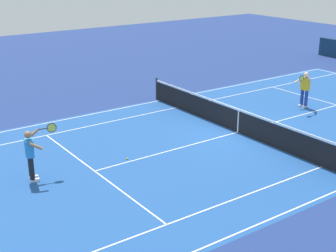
{
  "coord_description": "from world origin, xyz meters",
  "views": [
    {
      "loc": [
        12.82,
        13.21,
        6.7
      ],
      "look_at": [
        3.33,
        -0.16,
        0.9
      ],
      "focal_mm": 51.72,
      "sensor_mm": 36.0,
      "label": 1
    }
  ],
  "objects_px": {
    "tennis_player_near": "(31,153)",
    "tennis_player_far": "(305,88)",
    "tennis_ball": "(127,159)",
    "tennis_net": "(238,121)"
  },
  "relations": [
    {
      "from": "tennis_player_near",
      "to": "tennis_ball",
      "type": "xyz_separation_m",
      "value": [
        -3.25,
        0.32,
        -0.9
      ]
    },
    {
      "from": "tennis_player_far",
      "to": "tennis_ball",
      "type": "height_order",
      "value": "tennis_player_far"
    },
    {
      "from": "tennis_ball",
      "to": "tennis_player_far",
      "type": "bearing_deg",
      "value": -176.77
    },
    {
      "from": "tennis_player_far",
      "to": "tennis_player_near",
      "type": "bearing_deg",
      "value": 1.05
    },
    {
      "from": "tennis_ball",
      "to": "tennis_net",
      "type": "bearing_deg",
      "value": 177.65
    },
    {
      "from": "tennis_player_near",
      "to": "tennis_player_far",
      "type": "relative_size",
      "value": 1.0
    },
    {
      "from": "tennis_net",
      "to": "tennis_player_far",
      "type": "height_order",
      "value": "tennis_player_far"
    },
    {
      "from": "tennis_player_near",
      "to": "tennis_ball",
      "type": "bearing_deg",
      "value": 174.41
    },
    {
      "from": "tennis_player_near",
      "to": "tennis_player_far",
      "type": "bearing_deg",
      "value": -178.95
    },
    {
      "from": "tennis_player_near",
      "to": "tennis_player_far",
      "type": "distance_m",
      "value": 13.14
    }
  ]
}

